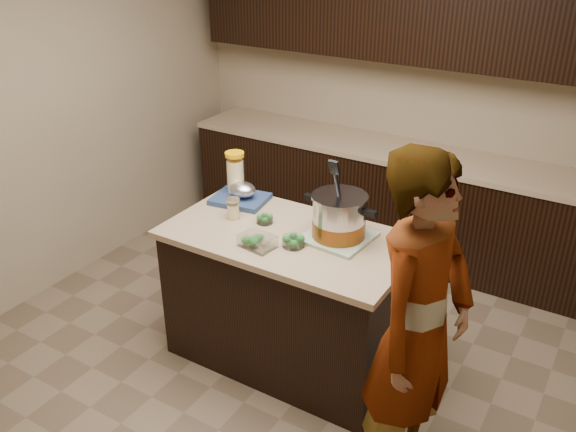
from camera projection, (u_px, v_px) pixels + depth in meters
The scene contains 13 objects.
ground_plane at pixel (288, 355), 3.98m from camera, with size 4.00×4.00×0.00m, color brown.
room_shell at pixel (288, 98), 3.21m from camera, with size 4.04×4.04×2.72m.
back_cabinets at pixel (400, 142), 4.89m from camera, with size 3.60×0.63×2.33m.
island at pixel (288, 298), 3.78m from camera, with size 1.46×0.81×0.90m.
dish_towel at pixel (338, 237), 3.53m from camera, with size 0.36×0.36×0.02m, color #547D56.
stock_pot at pixel (339, 219), 3.47m from camera, with size 0.45×0.33×0.46m.
lemonade_pitcher at pixel (235, 176), 4.00m from camera, with size 0.16×0.16×0.30m.
mason_jar at pixel (233, 209), 3.74m from camera, with size 0.10×0.10×0.14m.
broccoli_tub_left at pixel (265, 220), 3.70m from camera, with size 0.13×0.13×0.05m.
broccoli_tub_right at pixel (294, 242), 3.44m from camera, with size 0.16×0.16×0.06m.
broccoli_tub_rect at pixel (258, 242), 3.43m from camera, with size 0.21×0.17×0.07m.
blue_tray at pixel (241, 196), 3.96m from camera, with size 0.38×0.32×0.13m.
person at pixel (418, 331), 2.77m from camera, with size 0.65×0.42×1.77m, color gray.
Camera 1 is at (1.64, -2.69, 2.59)m, focal length 38.00 mm.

